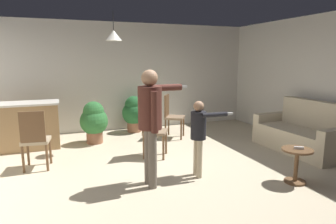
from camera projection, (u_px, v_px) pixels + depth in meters
name	position (u px, v px, depth m)	size (l,w,h in m)	color
ground	(181.00, 169.00, 4.89)	(7.68, 7.68, 0.00)	beige
wall_back	(132.00, 77.00, 7.59)	(6.40, 0.10, 2.70)	beige
wall_right	(332.00, 83.00, 5.76)	(0.10, 6.40, 2.70)	beige
couch_floral	(302.00, 134.00, 5.84)	(0.92, 1.83, 1.00)	beige
kitchen_counter	(27.00, 126.00, 5.96)	(1.26, 0.66, 0.95)	#99754C
side_table_by_couch	(296.00, 162.00, 4.31)	(0.44, 0.44, 0.52)	brown
person_adult	(151.00, 115.00, 4.10)	(0.82, 0.50, 1.67)	#60564C
person_child	(199.00, 130.00, 4.49)	(0.61, 0.36, 1.19)	tan
dining_chair_by_counter	(151.00, 128.00, 5.46)	(0.57, 0.57, 1.00)	brown
dining_chair_near_wall	(172.00, 114.00, 6.80)	(0.58, 0.58, 1.00)	brown
dining_chair_centre_back	(35.00, 138.00, 4.79)	(0.47, 0.47, 1.00)	brown
potted_plant_corner	(94.00, 120.00, 6.34)	(0.60, 0.60, 0.91)	brown
potted_plant_by_wall	(134.00, 112.00, 7.33)	(0.59, 0.59, 0.90)	brown
spare_remote_on_table	(299.00, 148.00, 4.27)	(0.04, 0.13, 0.04)	white
ceiling_light_pendant	(114.00, 35.00, 5.63)	(0.32, 0.32, 0.55)	silver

